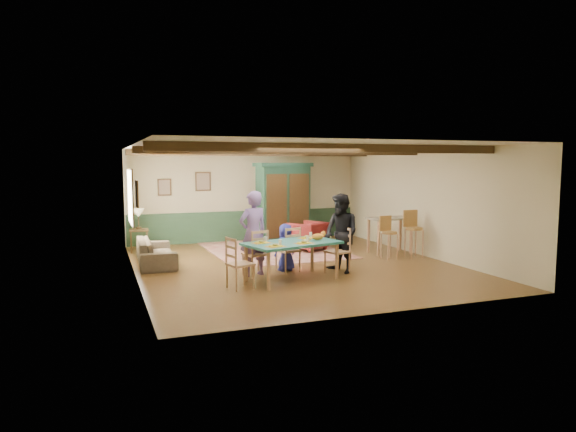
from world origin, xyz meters
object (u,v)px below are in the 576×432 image
object	(u,v)px
end_table	(139,241)
bar_stool_right	(414,234)
bar_stool_left	(389,238)
armchair	(307,236)
dining_chair_end_left	(240,263)
dining_chair_far_left	(255,253)
dining_table	(292,261)
table_lamp	(138,219)
cat	(318,236)
counter_table	(390,235)
dining_chair_end_right	(337,250)
armoire	(283,203)
person_child	(286,247)
sofa	(156,252)
person_man	(253,233)
person_woman	(341,233)
dining_chair_far_right	(288,249)

from	to	relation	value
end_table	bar_stool_right	distance (m)	7.10
bar_stool_left	armchair	bearing A→B (deg)	120.14
armchair	bar_stool_right	xyz separation A→B (m)	(2.05, -1.91, 0.20)
dining_chair_end_left	armchair	size ratio (longest dim) A/B	1.14
dining_chair_far_left	end_table	size ratio (longest dim) A/B	1.63
dining_table	dining_chair_far_left	bearing A→B (deg)	133.37
armchair	table_lamp	xyz separation A→B (m)	(-4.24, 1.35, 0.48)
cat	armchair	distance (m)	3.30
cat	counter_table	size ratio (longest dim) A/B	0.33
dining_chair_end_right	end_table	world-z (taller)	dining_chair_end_right
cat	armoire	xyz separation A→B (m)	(0.89, 4.50, 0.31)
counter_table	bar_stool_left	xyz separation A→B (m)	(-0.45, -0.72, 0.06)
person_child	sofa	size ratio (longest dim) A/B	0.51
dining_chair_end_left	table_lamp	world-z (taller)	table_lamp
counter_table	bar_stool_right	size ratio (longest dim) A/B	0.95
cat	end_table	xyz separation A→B (m)	(-3.18, 4.44, -0.56)
cat	armchair	size ratio (longest dim) A/B	0.43
dining_chair_far_left	armoire	distance (m)	4.48
counter_table	bar_stool_left	size ratio (longest dim) A/B	1.07
cat	counter_table	bearing A→B (deg)	19.71
dining_table	person_man	world-z (taller)	person_man
dining_table	end_table	xyz separation A→B (m)	(-2.61, 4.48, -0.09)
bar_stool_left	person_woman	bearing A→B (deg)	-158.41
dining_chair_far_left	counter_table	world-z (taller)	dining_chair_far_left
dining_chair_end_right	armoire	world-z (taller)	armoire
person_child	armchair	world-z (taller)	person_child
armchair	person_child	bearing A→B (deg)	26.67
person_man	person_child	bearing A→B (deg)	-180.00
dining_chair_end_left	armoire	distance (m)	5.53
person_man	dining_chair_far_right	bearing A→B (deg)	174.29
sofa	person_man	bearing A→B (deg)	-134.81
dining_chair_end_right	armoire	bearing A→B (deg)	161.44
dining_chair_far_left	person_child	xyz separation A→B (m)	(0.77, 0.28, 0.03)
person_woman	cat	size ratio (longest dim) A/B	4.58
person_child	bar_stool_left	xyz separation A→B (m)	(2.84, 0.39, 0.01)
armchair	bar_stool_left	distance (m)	2.31
bar_stool_left	bar_stool_right	bearing A→B (deg)	-12.37
armoire	end_table	world-z (taller)	armoire
table_lamp	armchair	bearing A→B (deg)	-17.67
dining_chair_end_left	person_child	xyz separation A→B (m)	(1.34, 1.19, 0.03)
dining_chair_far_right	armchair	distance (m)	2.72
person_child	cat	xyz separation A→B (m)	(0.38, -0.86, 0.35)
table_lamp	bar_stool_right	world-z (taller)	bar_stool_right
dining_chair_end_right	armchair	size ratio (longest dim) A/B	1.14
dining_chair_end_left	bar_stool_left	xyz separation A→B (m)	(4.17, 1.58, 0.04)
dining_table	counter_table	distance (m)	4.02
armchair	bar_stool_right	world-z (taller)	bar_stool_right
dining_chair_far_left	dining_chair_end_left	xyz separation A→B (m)	(-0.56, -0.91, 0.00)
dining_chair_end_left	person_woman	world-z (taller)	person_woman
person_woman	counter_table	distance (m)	2.83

